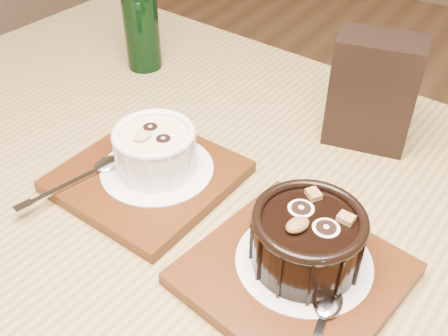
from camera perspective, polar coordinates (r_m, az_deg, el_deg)
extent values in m
cube|color=olive|center=(0.56, -0.49, -9.18)|extent=(1.26, 0.89, 0.04)
cylinder|color=olive|center=(1.28, -10.02, 0.39)|extent=(0.06, 0.06, 0.71)
cube|color=#53260D|center=(0.61, -8.28, -0.93)|extent=(0.19, 0.19, 0.01)
cylinder|color=white|center=(0.61, -7.28, -0.07)|extent=(0.13, 0.13, 0.00)
cylinder|color=white|center=(0.59, -7.47, 1.73)|extent=(0.09, 0.09, 0.05)
cylinder|color=#F3DD94|center=(0.58, -7.65, 3.46)|extent=(0.08, 0.08, 0.00)
torus|color=white|center=(0.58, -7.68, 3.75)|extent=(0.09, 0.09, 0.01)
cylinder|color=black|center=(0.59, -8.03, 4.47)|extent=(0.02, 0.02, 0.00)
cylinder|color=black|center=(0.57, -6.63, 3.21)|extent=(0.02, 0.02, 0.00)
ellipsoid|color=tan|center=(0.57, -8.89, 3.46)|extent=(0.02, 0.02, 0.01)
cube|color=#53260D|center=(0.51, 7.58, -11.36)|extent=(0.21, 0.21, 0.01)
cylinder|color=white|center=(0.51, 8.68, -9.97)|extent=(0.13, 0.13, 0.00)
cylinder|color=black|center=(0.49, 8.99, -7.90)|extent=(0.10, 0.10, 0.05)
cylinder|color=black|center=(0.47, 9.29, -5.83)|extent=(0.09, 0.09, 0.00)
torus|color=black|center=(0.47, 9.33, -5.53)|extent=(0.10, 0.10, 0.01)
cylinder|color=black|center=(0.48, 8.39, -4.31)|extent=(0.02, 0.02, 0.00)
cylinder|color=black|center=(0.46, 11.07, -6.36)|extent=(0.02, 0.02, 0.00)
ellipsoid|color=brown|center=(0.46, 8.00, -6.16)|extent=(0.02, 0.03, 0.01)
cube|color=brown|center=(0.49, 9.72, -2.83)|extent=(0.02, 0.02, 0.01)
cube|color=brown|center=(0.47, 13.15, -5.36)|extent=(0.02, 0.01, 0.01)
cube|color=black|center=(0.66, 15.89, 7.99)|extent=(0.11, 0.08, 0.14)
cylinder|color=black|center=(0.82, -9.00, 15.25)|extent=(0.05, 0.05, 0.14)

